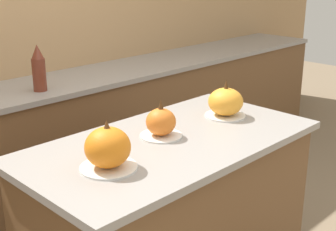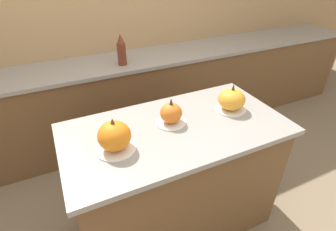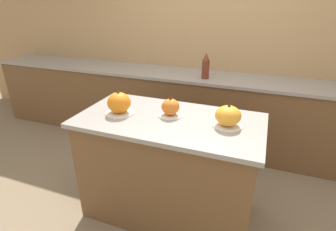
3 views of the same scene
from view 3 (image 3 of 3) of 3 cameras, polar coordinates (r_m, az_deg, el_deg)
The scene contains 8 objects.
ground_plane at distance 2.52m, azimuth 0.19°, elevation -19.77°, with size 12.00×12.00×0.00m, color #847056.
wall_back at distance 3.39m, azimuth 10.11°, elevation 15.38°, with size 8.00×0.06×2.50m.
kitchen_island at distance 2.23m, azimuth 0.21°, elevation -11.27°, with size 1.42×0.74×0.91m.
back_counter at distance 3.30m, azimuth 7.97°, elevation 0.90°, with size 6.00×0.60×0.91m.
pumpkin_cake_left at distance 2.09m, azimuth -10.60°, elevation 2.60°, with size 0.23×0.23×0.20m.
pumpkin_cake_center at distance 2.03m, azimuth 0.53°, elevation 1.73°, with size 0.20×0.20×0.18m.
pumpkin_cake_right at distance 1.90m, azimuth 12.94°, elevation -0.17°, with size 0.21×0.21×0.20m.
bottle_tall at distance 3.00m, azimuth 8.21°, elevation 10.57°, with size 0.08×0.08×0.29m.
Camera 3 is at (0.64, -1.70, 1.75)m, focal length 28.00 mm.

